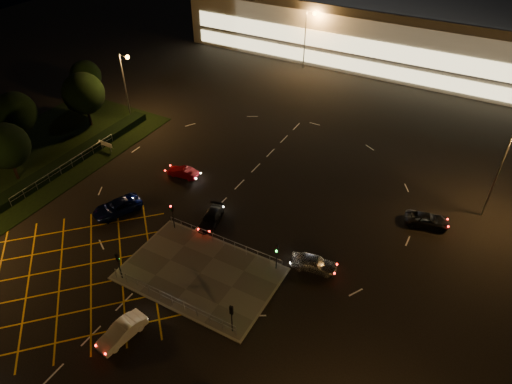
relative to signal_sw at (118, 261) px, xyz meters
The scene contains 22 objects.
ground 7.58m from the signal_sw, 56.28° to the left, with size 180.00×180.00×0.00m, color black.
pedestrian_island 7.57m from the signal_sw, 33.65° to the left, with size 14.00×9.00×0.12m, color #4C4944.
grass_verge 26.93m from the signal_sw, 153.45° to the left, with size 18.00×30.00×0.08m, color black.
hedge 22.55m from the signal_sw, 147.74° to the left, with size 2.00×26.00×1.00m, color black.
supermarket 68.13m from the signal_sw, 86.63° to the left, with size 72.00×26.50×10.50m.
streetlight_nw 31.24m from the signal_sw, 129.19° to the left, with size 1.78×0.56×10.03m.
streetlight_ne 38.75m from the signal_sw, 42.43° to the left, with size 1.78×0.56×10.03m.
streetlight_far_left 54.44m from the signal_sw, 95.88° to the left, with size 1.78×0.56×10.03m.
signal_sw is the anchor object (origin of this frame).
signal_se 12.00m from the signal_sw, ahead, with size 0.28×0.30×3.15m.
signal_nw 7.99m from the signal_sw, 90.00° to the left, with size 0.28×0.30×3.15m.
signal_ne 14.41m from the signal_sw, 33.65° to the left, with size 0.28×0.30×3.15m.
tree_b 30.55m from the signal_sw, 156.81° to the left, with size 5.40×5.40×7.35m.
tree_c 31.34m from the signal_sw, 140.20° to the left, with size 5.76×5.76×7.84m.
tree_d 39.73m from the signal_sw, 139.09° to the left, with size 4.68×4.68×6.37m.
tree_e 22.92m from the signal_sw, 164.76° to the left, with size 5.40×5.40×7.35m.
car_queue_white 6.71m from the signal_sw, 47.40° to the right, with size 1.52×4.36×1.44m, color white.
car_left_blue 10.14m from the signal_sw, 134.77° to the left, with size 2.44×5.29×1.47m, color #0C1549.
car_far_dkgrey 11.17m from the signal_sw, 74.94° to the left, with size 1.75×4.32×1.25m, color black.
car_right_silver 18.04m from the signal_sw, 33.06° to the left, with size 1.79×4.44×1.51m, color #989B9F.
car_circ_red 16.91m from the signal_sw, 106.70° to the left, with size 1.32×3.79×1.25m, color maroon.
car_east_grey 31.54m from the signal_sw, 43.05° to the left, with size 2.11×4.57×1.27m, color black.
Camera 1 is at (20.88, -25.15, 32.29)m, focal length 32.00 mm.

